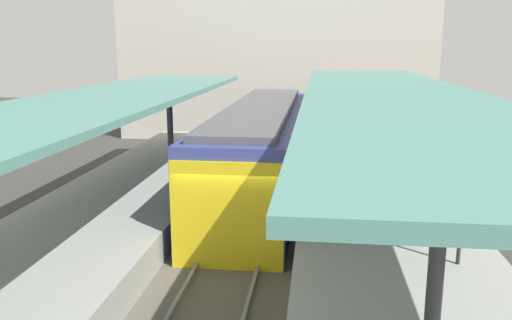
# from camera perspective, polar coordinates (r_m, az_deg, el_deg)

# --- Properties ---
(ground_plane) EXTENTS (80.00, 80.00, 0.00)m
(ground_plane) POSITION_cam_1_polar(r_m,az_deg,el_deg) (13.50, -2.41, -10.96)
(ground_plane) COLOR #383835
(platform_left) EXTENTS (4.40, 28.00, 1.00)m
(platform_left) POSITION_cam_1_polar(r_m,az_deg,el_deg) (14.39, -17.69, -7.92)
(platform_left) COLOR #9E9E99
(platform_left) RESTS_ON ground_plane
(platform_right) EXTENTS (4.40, 28.00, 1.00)m
(platform_right) POSITION_cam_1_polar(r_m,az_deg,el_deg) (13.28, 14.21, -9.42)
(platform_right) COLOR #9E9E99
(platform_right) RESTS_ON ground_plane
(track_ballast) EXTENTS (3.20, 28.00, 0.20)m
(track_ballast) POSITION_cam_1_polar(r_m,az_deg,el_deg) (13.47, -2.42, -10.57)
(track_ballast) COLOR #59544C
(track_ballast) RESTS_ON ground_plane
(rail_near_side) EXTENTS (0.08, 28.00, 0.14)m
(rail_near_side) POSITION_cam_1_polar(r_m,az_deg,el_deg) (13.53, -5.48, -9.73)
(rail_near_side) COLOR slate
(rail_near_side) RESTS_ON track_ballast
(rail_far_side) EXTENTS (0.08, 28.00, 0.14)m
(rail_far_side) POSITION_cam_1_polar(r_m,az_deg,el_deg) (13.31, 0.69, -10.05)
(rail_far_side) COLOR slate
(rail_far_side) RESTS_ON track_ballast
(commuter_train) EXTENTS (2.78, 14.62, 3.10)m
(commuter_train) POSITION_cam_1_polar(r_m,az_deg,el_deg) (18.98, 0.56, 1.37)
(commuter_train) COLOR #38428C
(commuter_train) RESTS_ON track_ballast
(canopy_left) EXTENTS (4.18, 21.00, 2.99)m
(canopy_left) POSITION_cam_1_polar(r_m,az_deg,el_deg) (14.90, -16.33, 6.22)
(canopy_left) COLOR #333335
(canopy_left) RESTS_ON platform_left
(canopy_right) EXTENTS (4.18, 21.00, 3.28)m
(canopy_right) POSITION_cam_1_polar(r_m,az_deg,el_deg) (13.81, 14.29, 7.06)
(canopy_right) COLOR #333335
(canopy_right) RESTS_ON platform_right
(platform_bench) EXTENTS (1.40, 0.41, 0.86)m
(platform_bench) POSITION_cam_1_polar(r_m,az_deg,el_deg) (14.46, 18.44, -3.85)
(platform_bench) COLOR black
(platform_bench) RESTS_ON platform_right
(platform_sign) EXTENTS (0.90, 0.08, 2.21)m
(platform_sign) POSITION_cam_1_polar(r_m,az_deg,el_deg) (11.07, 21.87, -2.77)
(platform_sign) COLOR #262628
(platform_sign) RESTS_ON platform_right
(passenger_near_bench) EXTENTS (0.36, 0.36, 1.72)m
(passenger_near_bench) POSITION_cam_1_polar(r_m,az_deg,el_deg) (13.01, 10.47, -3.22)
(passenger_near_bench) COLOR #386B3D
(passenger_near_bench) RESTS_ON platform_right
(station_building_backdrop) EXTENTS (18.00, 6.00, 11.00)m
(station_building_backdrop) POSITION_cam_1_polar(r_m,az_deg,el_deg) (32.34, 2.35, 12.61)
(station_building_backdrop) COLOR beige
(station_building_backdrop) RESTS_ON ground_plane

